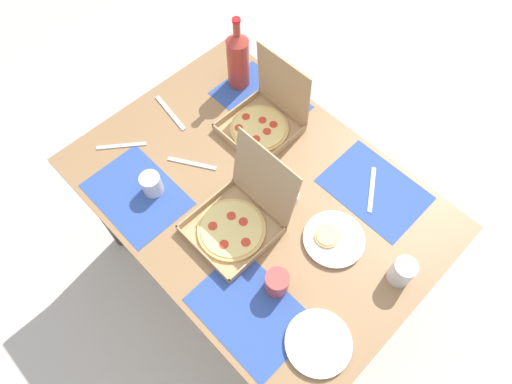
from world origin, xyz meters
name	(u,v)px	position (x,y,z in m)	size (l,w,h in m)	color
ground_plane	(256,265)	(0.00, 0.00, 0.00)	(6.00, 6.00, 0.00)	beige
dining_table	(256,208)	(0.00, 0.00, 0.65)	(1.31, 0.93, 0.77)	#3F3328
placemat_near_left	(137,195)	(-0.29, -0.32, 0.77)	(0.36, 0.26, 0.00)	#2D4C9E
placemat_near_right	(250,311)	(0.29, -0.32, 0.77)	(0.36, 0.26, 0.00)	#2D4C9E
placemat_far_left	(260,100)	(-0.29, 0.32, 0.77)	(0.36, 0.26, 0.00)	#2D4C9E
placemat_far_right	(374,189)	(0.29, 0.32, 0.77)	(0.36, 0.26, 0.00)	#2D4C9E
pizza_box_corner_right	(264,119)	(-0.19, 0.23, 0.82)	(0.26, 0.26, 0.30)	tan
pizza_box_corner_left	(239,219)	(0.05, -0.13, 0.82)	(0.27, 0.31, 0.30)	tan
plate_near_left	(318,343)	(0.51, -0.24, 0.78)	(0.21, 0.21, 0.02)	white
plate_middle	(333,239)	(0.32, 0.06, 0.78)	(0.21, 0.21, 0.03)	white
soda_bottle	(238,59)	(-0.43, 0.32, 0.91)	(0.09, 0.09, 0.32)	#B2382D
cup_red	(152,184)	(-0.27, -0.26, 0.82)	(0.07, 0.07, 0.09)	silver
cup_spare	(402,272)	(0.55, 0.11, 0.83)	(0.07, 0.07, 0.10)	silver
cup_dark	(277,283)	(0.30, -0.20, 0.82)	(0.08, 0.08, 0.09)	#BF4742
condiment_bowl	(286,195)	(0.09, 0.06, 0.79)	(0.09, 0.09, 0.04)	white
fork_by_near_right	(372,189)	(0.29, 0.31, 0.78)	(0.19, 0.02, 0.01)	#B7B7BC
fork_by_near_left	(121,146)	(-0.51, -0.23, 0.78)	(0.19, 0.02, 0.01)	#B7B7BC
knife_by_far_right	(170,113)	(-0.50, 0.01, 0.78)	(0.21, 0.02, 0.01)	#B7B7BC
fork_by_far_left	(192,163)	(-0.26, -0.09, 0.78)	(0.19, 0.02, 0.01)	#B7B7BC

